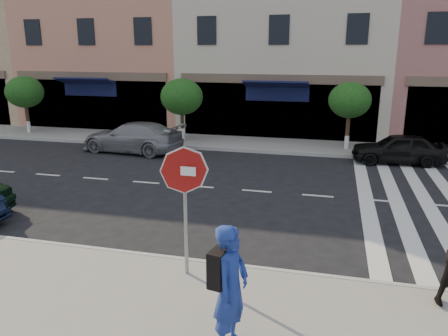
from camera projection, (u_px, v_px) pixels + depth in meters
ground at (229, 240)px, 10.85m from camera, size 120.00×120.00×0.00m
sidewalk_near at (177, 327)px, 7.32m from camera, size 60.00×4.50×0.15m
sidewalk_far at (282, 146)px, 21.12m from camera, size 60.00×3.00×0.15m
building_west_mid at (123, 10)px, 27.50m from camera, size 10.00×9.00×14.00m
building_centre at (289, 33)px, 25.43m from camera, size 11.00×9.00×11.00m
street_tree_wa at (25, 92)px, 23.64m from camera, size 2.00×2.00×3.05m
street_tree_wb at (182, 97)px, 21.53m from camera, size 2.10×2.10×3.06m
street_tree_c at (350, 101)px, 19.63m from camera, size 1.90×1.90×3.04m
stop_sign at (185, 184)px, 8.43m from camera, size 0.94×0.11×2.67m
photographer at (231, 289)px, 6.47m from camera, size 0.62×0.81×2.01m
car_far_left at (132, 137)px, 20.02m from camera, size 4.91×2.40×1.38m
car_far_mid at (398, 148)px, 18.02m from camera, size 3.78×1.74×1.26m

